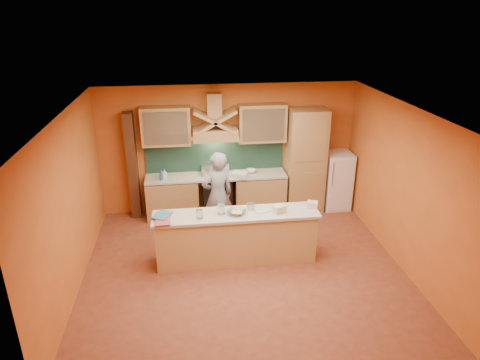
{
  "coord_description": "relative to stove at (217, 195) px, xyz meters",
  "views": [
    {
      "loc": [
        -0.89,
        -6.3,
        4.31
      ],
      "look_at": [
        0.05,
        0.9,
        1.32
      ],
      "focal_mm": 32.0,
      "sensor_mm": 36.0,
      "label": 1
    }
  ],
  "objects": [
    {
      "name": "bowl_back",
      "position": [
        0.76,
        0.04,
        0.51
      ],
      "size": [
        0.26,
        0.26,
        0.07
      ],
      "primitive_type": "imported",
      "rotation": [
        0.0,
        0.0,
        -0.19
      ],
      "color": "silver",
      "rests_on": "counter_top"
    },
    {
      "name": "mixing_bowl",
      "position": [
        0.21,
        -1.93,
        0.53
      ],
      "size": [
        0.41,
        0.41,
        0.08
      ],
      "primitive_type": "imported",
      "rotation": [
        0.0,
        0.0,
        -0.41
      ],
      "color": "white",
      "rests_on": "island_top"
    },
    {
      "name": "ceiling",
      "position": [
        0.3,
        -2.2,
        2.35
      ],
      "size": [
        5.5,
        5.0,
        0.01
      ],
      "primitive_type": "cube",
      "color": "white",
      "rests_on": "wall_back"
    },
    {
      "name": "counter_top",
      "position": [
        -0.0,
        0.0,
        0.45
      ],
      "size": [
        3.0,
        0.62,
        0.04
      ],
      "primitive_type": "cube",
      "color": "beige",
      "rests_on": "base_cabinet_left"
    },
    {
      "name": "jar_large",
      "position": [
        -0.06,
        -1.89,
        0.58
      ],
      "size": [
        0.16,
        0.16,
        0.17
      ],
      "primitive_type": "cylinder",
      "rotation": [
        0.0,
        0.0,
        -0.23
      ],
      "color": "silver",
      "rests_on": "island_top"
    },
    {
      "name": "trim_column_left",
      "position": [
        -1.75,
        0.15,
        0.7
      ],
      "size": [
        0.2,
        0.3,
        2.3
      ],
      "primitive_type": "cube",
      "color": "#472816",
      "rests_on": "floor"
    },
    {
      "name": "grocery_bag_b",
      "position": [
        1.58,
        -1.84,
        0.55
      ],
      "size": [
        0.22,
        0.19,
        0.11
      ],
      "primitive_type": "cube",
      "rotation": [
        0.0,
        0.0,
        -0.34
      ],
      "color": "beige",
      "rests_on": "island_top"
    },
    {
      "name": "pot_large",
      "position": [
        -0.19,
        0.04,
        0.53
      ],
      "size": [
        0.29,
        0.29,
        0.17
      ],
      "primitive_type": "cylinder",
      "rotation": [
        0.0,
        0.0,
        -0.2
      ],
      "color": "silver",
      "rests_on": "stove"
    },
    {
      "name": "book_lower",
      "position": [
        -1.18,
        -2.07,
        0.51
      ],
      "size": [
        0.27,
        0.36,
        0.03
      ],
      "primitive_type": "imported",
      "rotation": [
        0.0,
        0.0,
        0.06
      ],
      "color": "#B1443F",
      "rests_on": "island_top"
    },
    {
      "name": "upper_cabinet_right",
      "position": [
        1.0,
        0.12,
        1.55
      ],
      "size": [
        1.0,
        0.35,
        0.8
      ],
      "primitive_type": "cube",
      "color": "tan",
      "rests_on": "wall_back"
    },
    {
      "name": "dish_rack",
      "position": [
        0.48,
        -0.2,
        0.52
      ],
      "size": [
        0.38,
        0.34,
        0.11
      ],
      "primitive_type": "cube",
      "rotation": [
        0.0,
        0.0,
        -0.39
      ],
      "color": "silver",
      "rests_on": "counter_top"
    },
    {
      "name": "grocery_bag_a",
      "position": [
        0.95,
        -1.96,
        0.56
      ],
      "size": [
        0.25,
        0.23,
        0.13
      ],
      "primitive_type": "cube",
      "rotation": [
        0.0,
        0.0,
        0.41
      ],
      "color": "beige",
      "rests_on": "island_top"
    },
    {
      "name": "stove",
      "position": [
        0.0,
        0.0,
        0.0
      ],
      "size": [
        0.6,
        0.58,
        0.9
      ],
      "primitive_type": "cube",
      "color": "black",
      "rests_on": "floor"
    },
    {
      "name": "upper_cabinet_left",
      "position": [
        -1.0,
        0.12,
        1.55
      ],
      "size": [
        1.0,
        0.35,
        0.8
      ],
      "primitive_type": "cube",
      "color": "tan",
      "rests_on": "wall_back"
    },
    {
      "name": "cloth",
      "position": [
        0.66,
        -1.87,
        0.5
      ],
      "size": [
        0.3,
        0.26,
        0.02
      ],
      "primitive_type": "cube",
      "rotation": [
        0.0,
        0.0,
        0.35
      ],
      "color": "beige",
      "rests_on": "island_top"
    },
    {
      "name": "island_body",
      "position": [
        0.2,
        -1.9,
        -0.01
      ],
      "size": [
        2.8,
        0.55,
        0.88
      ],
      "primitive_type": "cube",
      "color": "tan",
      "rests_on": "floor"
    },
    {
      "name": "kitchen_scale",
      "position": [
        0.48,
        -1.79,
        0.54
      ],
      "size": [
        0.13,
        0.13,
        0.1
      ],
      "primitive_type": "cube",
      "rotation": [
        0.0,
        0.0,
        0.18
      ],
      "color": "silver",
      "rests_on": "island_top"
    },
    {
      "name": "jar_small",
      "position": [
        -0.44,
        -2.0,
        0.57
      ],
      "size": [
        0.13,
        0.13,
        0.15
      ],
      "primitive_type": "cylinder",
      "rotation": [
        0.0,
        0.0,
        -0.14
      ],
      "color": "silver",
      "rests_on": "island_top"
    },
    {
      "name": "backsplash",
      "position": [
        -0.0,
        0.28,
        0.8
      ],
      "size": [
        3.0,
        0.03,
        0.7
      ],
      "primitive_type": "cube",
      "color": "#173429",
      "rests_on": "wall_back"
    },
    {
      "name": "range_hood",
      "position": [
        0.0,
        0.05,
        1.37
      ],
      "size": [
        0.92,
        0.5,
        0.24
      ],
      "primitive_type": "cube",
      "color": "tan",
      "rests_on": "wall_back"
    },
    {
      "name": "base_cabinet_right",
      "position": [
        0.95,
        0.0,
        -0.02
      ],
      "size": [
        1.1,
        0.6,
        0.86
      ],
      "primitive_type": "cube",
      "color": "tan",
      "rests_on": "floor"
    },
    {
      "name": "person",
      "position": [
        -0.05,
        -1.0,
        0.44
      ],
      "size": [
        0.75,
        0.62,
        1.77
      ],
      "primitive_type": "imported",
      "rotation": [
        0.0,
        0.0,
        3.49
      ],
      "color": "gray",
      "rests_on": "floor"
    },
    {
      "name": "soap_bottle_b",
      "position": [
        -1.15,
        -0.13,
        0.58
      ],
      "size": [
        0.12,
        0.12,
        0.22
      ],
      "primitive_type": "imported",
      "rotation": [
        0.0,
        0.0,
        0.61
      ],
      "color": "#355793",
      "rests_on": "counter_top"
    },
    {
      "name": "hood_chimney",
      "position": [
        0.0,
        0.15,
        1.95
      ],
      "size": [
        0.3,
        0.3,
        0.5
      ],
      "primitive_type": "cube",
      "color": "tan",
      "rests_on": "wall_back"
    },
    {
      "name": "wall_front",
      "position": [
        0.3,
        -4.7,
        0.95
      ],
      "size": [
        5.5,
        0.02,
        2.8
      ],
      "primitive_type": "cube",
      "color": "#CA6727",
      "rests_on": "floor"
    },
    {
      "name": "wall_back",
      "position": [
        0.3,
        0.3,
        0.95
      ],
      "size": [
        5.5,
        0.02,
        2.8
      ],
      "primitive_type": "cube",
      "color": "#CA6727",
      "rests_on": "floor"
    },
    {
      "name": "pantry_column",
      "position": [
        1.95,
        0.0,
        0.7
      ],
      "size": [
        0.8,
        0.6,
        2.3
      ],
      "primitive_type": "cube",
      "color": "tan",
      "rests_on": "floor"
    },
    {
      "name": "pot_small",
      "position": [
        0.07,
        0.1,
        0.51
      ],
      "size": [
        0.26,
        0.26,
        0.13
      ],
      "primitive_type": "cylinder",
      "rotation": [
        0.0,
        0.0,
        -0.19
      ],
      "color": "silver",
      "rests_on": "stove"
    },
    {
      "name": "wall_left",
      "position": [
        -2.45,
        -2.2,
        0.95
      ],
      "size": [
        0.02,
        5.0,
        2.8
      ],
      "primitive_type": "cube",
      "color": "#CA6727",
      "rests_on": "floor"
    },
    {
      "name": "wall_right",
      "position": [
        3.05,
        -2.2,
        0.95
      ],
      "size": [
        0.02,
        5.0,
        2.8
      ],
      "primitive_type": "cube",
      "color": "#CA6727",
      "rests_on": "floor"
    },
    {
      "name": "book_upper",
      "position": [
        -1.18,
        -1.82,
        0.53
      ],
      "size": [
        0.38,
        0.42,
        0.03
      ],
      "primitive_type": "imported",
      "rotation": [
        0.0,
        0.0,
        -0.48
      ],
      "color": "#3E6A8A",
      "rests_on": "island_top"
    },
    {
      "name": "island_top",
      "position": [
        0.2,
        -1.9,
        0.47
      ],
      "size": [
        2.9,
        0.62,
        0.05
      ],
      "primitive_type": "cube",
      "color": "beige",
      "rests_on": "island_body"
    },
    {
      "name": "fridge",
      "position": [
        2.7,
        0.0,
        0.2
      ],
      "size": [
        0.58,
        0.6,
        1.3
      ],
      "primitive_type": "cube",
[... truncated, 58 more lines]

